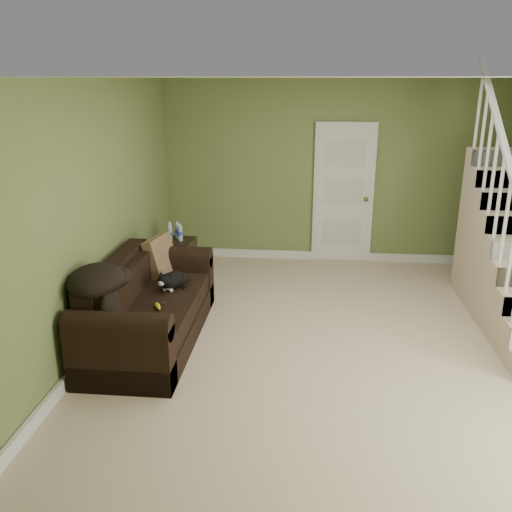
% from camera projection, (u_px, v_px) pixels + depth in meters
% --- Properties ---
extents(floor, '(5.00, 5.50, 0.01)m').
position_uv_depth(floor, '(343.00, 344.00, 5.56)').
color(floor, '#C5AF8E').
rests_on(floor, ground).
extents(ceiling, '(5.00, 5.50, 0.01)m').
position_uv_depth(ceiling, '(358.00, 77.00, 4.75)').
color(ceiling, white).
rests_on(ceiling, wall_back).
extents(wall_back, '(5.00, 0.04, 2.60)m').
position_uv_depth(wall_back, '(337.00, 173.00, 7.75)').
color(wall_back, olive).
rests_on(wall_back, floor).
extents(wall_front, '(5.00, 0.04, 2.60)m').
position_uv_depth(wall_front, '(388.00, 366.00, 2.55)').
color(wall_front, olive).
rests_on(wall_front, floor).
extents(wall_left, '(0.04, 5.50, 2.60)m').
position_uv_depth(wall_left, '(96.00, 215.00, 5.39)').
color(wall_left, olive).
rests_on(wall_left, floor).
extents(baseboard_back, '(5.00, 0.04, 0.12)m').
position_uv_depth(baseboard_back, '(333.00, 256.00, 8.11)').
color(baseboard_back, white).
rests_on(baseboard_back, floor).
extents(baseboard_left, '(0.04, 5.50, 0.12)m').
position_uv_depth(baseboard_left, '(110.00, 328.00, 5.77)').
color(baseboard_left, white).
rests_on(baseboard_left, floor).
extents(door, '(0.86, 0.12, 2.02)m').
position_uv_depth(door, '(343.00, 194.00, 7.80)').
color(door, white).
rests_on(door, floor).
extents(sofa, '(0.92, 2.14, 0.84)m').
position_uv_depth(sofa, '(147.00, 311.00, 5.56)').
color(sofa, black).
rests_on(sofa, floor).
extents(side_table, '(0.48, 0.48, 0.77)m').
position_uv_depth(side_table, '(177.00, 258.00, 7.31)').
color(side_table, black).
rests_on(side_table, floor).
extents(cat, '(0.28, 0.51, 0.25)m').
position_uv_depth(cat, '(172.00, 281.00, 5.74)').
color(cat, black).
rests_on(cat, sofa).
extents(banana, '(0.12, 0.17, 0.05)m').
position_uv_depth(banana, '(158.00, 306.00, 5.27)').
color(banana, yellow).
rests_on(banana, sofa).
extents(throw_pillow, '(0.32, 0.52, 0.50)m').
position_uv_depth(throw_pillow, '(161.00, 257.00, 6.20)').
color(throw_pillow, '#442B1B').
rests_on(throw_pillow, sofa).
extents(throw_blanket, '(0.57, 0.70, 0.26)m').
position_uv_depth(throw_blanket, '(96.00, 280.00, 4.85)').
color(throw_blanket, black).
rests_on(throw_blanket, sofa).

